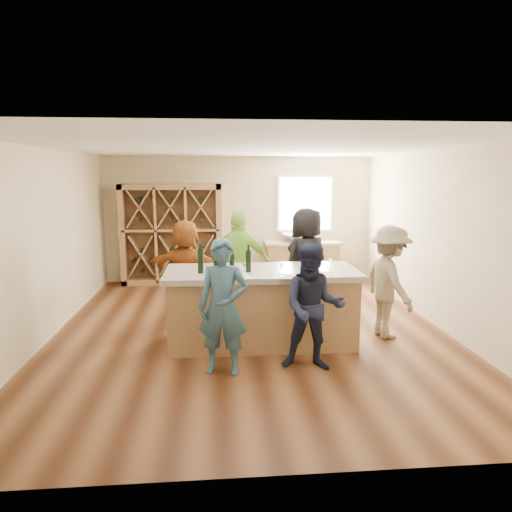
{
  "coord_description": "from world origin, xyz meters",
  "views": [
    {
      "loc": [
        -0.5,
        -6.81,
        2.43
      ],
      "look_at": [
        0.1,
        0.2,
        1.15
      ],
      "focal_mm": 32.0,
      "sensor_mm": 36.0,
      "label": 1
    }
  ],
  "objects": [
    {
      "name": "floor",
      "position": [
        0.0,
        0.0,
        -0.05
      ],
      "size": [
        6.0,
        7.0,
        0.1
      ],
      "primitive_type": "cube",
      "color": "#59331C",
      "rests_on": "ground"
    },
    {
      "name": "ceiling",
      "position": [
        0.0,
        0.0,
        2.85
      ],
      "size": [
        6.0,
        7.0,
        0.1
      ],
      "primitive_type": "cube",
      "color": "white",
      "rests_on": "ground"
    },
    {
      "name": "wall_back",
      "position": [
        0.0,
        3.55,
        1.4
      ],
      "size": [
        6.0,
        0.1,
        2.8
      ],
      "primitive_type": "cube",
      "color": "beige",
      "rests_on": "ground"
    },
    {
      "name": "wall_front",
      "position": [
        0.0,
        -3.55,
        1.4
      ],
      "size": [
        6.0,
        0.1,
        2.8
      ],
      "primitive_type": "cube",
      "color": "beige",
      "rests_on": "ground"
    },
    {
      "name": "wall_left",
      "position": [
        -3.05,
        0.0,
        1.4
      ],
      "size": [
        0.1,
        7.0,
        2.8
      ],
      "primitive_type": "cube",
      "color": "beige",
      "rests_on": "ground"
    },
    {
      "name": "wall_right",
      "position": [
        3.05,
        0.0,
        1.4
      ],
      "size": [
        0.1,
        7.0,
        2.8
      ],
      "primitive_type": "cube",
      "color": "beige",
      "rests_on": "ground"
    },
    {
      "name": "window_frame",
      "position": [
        1.5,
        3.47,
        1.75
      ],
      "size": [
        1.3,
        0.06,
        1.3
      ],
      "primitive_type": "cube",
      "color": "white",
      "rests_on": "wall_back"
    },
    {
      "name": "window_pane",
      "position": [
        1.5,
        3.44,
        1.75
      ],
      "size": [
        1.18,
        0.01,
        1.18
      ],
      "primitive_type": "cube",
      "color": "white",
      "rests_on": "wall_back"
    },
    {
      "name": "wine_rack",
      "position": [
        -1.5,
        3.27,
        1.1
      ],
      "size": [
        2.2,
        0.45,
        2.2
      ],
      "primitive_type": "cube",
      "color": "#997149",
      "rests_on": "floor"
    },
    {
      "name": "back_counter_base",
      "position": [
        1.4,
        3.2,
        0.43
      ],
      "size": [
        1.6,
        0.58,
        0.86
      ],
      "primitive_type": "cube",
      "color": "#997149",
      "rests_on": "floor"
    },
    {
      "name": "back_counter_top",
      "position": [
        1.4,
        3.2,
        0.89
      ],
      "size": [
        1.7,
        0.62,
        0.06
      ],
      "primitive_type": "cube",
      "color": "#A89A8A",
      "rests_on": "back_counter_base"
    },
    {
      "name": "sink",
      "position": [
        1.2,
        3.2,
        1.01
      ],
      "size": [
        0.54,
        0.54,
        0.19
      ],
      "primitive_type": "imported",
      "color": "silver",
      "rests_on": "back_counter_top"
    },
    {
      "name": "faucet",
      "position": [
        1.2,
        3.38,
        1.07
      ],
      "size": [
        0.02,
        0.02,
        0.3
      ],
      "primitive_type": "cylinder",
      "color": "silver",
      "rests_on": "back_counter_top"
    },
    {
      "name": "tasting_counter_base",
      "position": [
        0.12,
        -0.52,
        0.5
      ],
      "size": [
        2.6,
        1.0,
        1.0
      ],
      "primitive_type": "cube",
      "color": "#997149",
      "rests_on": "floor"
    },
    {
      "name": "tasting_counter_top",
      "position": [
        0.12,
        -0.52,
        1.04
      ],
      "size": [
        2.72,
        1.12,
        0.08
      ],
      "primitive_type": "cube",
      "color": "#A89A8A",
      "rests_on": "tasting_counter_base"
    },
    {
      "name": "wine_bottle_a",
      "position": [
        -0.73,
        -0.65,
        1.25
      ],
      "size": [
        0.11,
        0.11,
        0.34
      ],
      "primitive_type": "cylinder",
      "rotation": [
        0.0,
        0.0,
        0.4
      ],
      "color": "black",
      "rests_on": "tasting_counter_top"
    },
    {
      "name": "wine_bottle_b",
      "position": [
        -0.52,
        -0.81,
        1.23
      ],
      "size": [
        0.1,
        0.1,
        0.31
      ],
      "primitive_type": "cylinder",
      "rotation": [
        0.0,
        0.0,
        -0.41
      ],
      "color": "black",
      "rests_on": "tasting_counter_top"
    },
    {
      "name": "wine_bottle_c",
      "position": [
        -0.43,
        -0.61,
        1.22
      ],
      "size": [
        0.09,
        0.09,
        0.28
      ],
      "primitive_type": "cylinder",
      "rotation": [
        0.0,
        0.0,
        0.41
      ],
      "color": "black",
      "rests_on": "tasting_counter_top"
    },
    {
      "name": "wine_bottle_d",
      "position": [
        -0.31,
        -0.72,
        1.22
      ],
      "size": [
        0.08,
        0.08,
        0.27
      ],
      "primitive_type": "cylinder",
      "rotation": [
        0.0,
        0.0,
        -0.27
      ],
      "color": "black",
      "rests_on": "tasting_counter_top"
    },
    {
      "name": "wine_bottle_e",
      "position": [
        -0.08,
        -0.64,
        1.23
      ],
      "size": [
        0.09,
        0.09,
        0.3
      ],
      "primitive_type": "cylinder",
      "rotation": [
        0.0,
        0.0,
        -0.2
      ],
      "color": "black",
      "rests_on": "tasting_counter_top"
    },
    {
      "name": "wine_glass_a",
      "position": [
        -0.16,
        -0.97,
        1.18
      ],
      "size": [
        0.08,
        0.08,
        0.2
      ],
      "primitive_type": "cone",
      "rotation": [
        0.0,
        0.0,
        0.08
      ],
      "color": "white",
      "rests_on": "tasting_counter_top"
    },
    {
      "name": "wine_glass_b",
      "position": [
        0.34,
        -0.96,
        1.18
      ],
      "size": [
        0.1,
        0.1,
        0.2
      ],
      "primitive_type": "cone",
      "rotation": [
        0.0,
        0.0,
        0.44
      ],
      "color": "white",
      "rests_on": "tasting_counter_top"
    },
    {
      "name": "wine_glass_c",
      "position": [
        0.8,
        -0.98,
        1.16
      ],
      "size": [
        0.08,
        0.08,
        0.17
      ],
      "primitive_type": "cone",
      "rotation": [
        0.0,
        0.0,
        -0.4
      ],
      "color": "white",
      "rests_on": "tasting_counter_top"
    },
    {
      "name": "wine_glass_e",
      "position": [
        1.05,
        -0.78,
        1.18
      ],
      "size": [
        0.08,
        0.08,
        0.19
      ],
      "primitive_type": "cone",
      "rotation": [
        0.0,
        0.0,
        0.11
      ],
      "color": "white",
      "rests_on": "tasting_counter_top"
    },
    {
      "name": "tasting_menu_a",
      "position": [
        -0.18,
        -0.93,
        1.08
      ],
      "size": [
        0.32,
        0.37,
        0.0
      ],
      "primitive_type": "cube",
      "rotation": [
        0.0,
        0.0,
        0.32
      ],
      "color": "white",
      "rests_on": "tasting_counter_top"
    },
    {
      "name": "tasting_menu_b",
      "position": [
        0.4,
        -0.96,
        1.08
      ],
      "size": [
        0.24,
        0.32,
        0.0
      ],
      "primitive_type": "cube",
      "rotation": [
        0.0,
        0.0,
        -0.1
      ],
      "color": "white",
      "rests_on": "tasting_counter_top"
    },
    {
      "name": "tasting_menu_c",
      "position": [
        0.94,
        -0.88,
        1.08
      ],
      "size": [
        0.32,
        0.38,
        0.0
      ],
      "primitive_type": "cube",
      "rotation": [
        0.0,
        0.0,
        -0.25
      ],
      "color": "white",
      "rests_on": "tasting_counter_top"
    },
    {
      "name": "person_near_left",
      "position": [
        -0.44,
        -1.48,
        0.84
      ],
      "size": [
        0.68,
        0.54,
        1.67
      ],
      "primitive_type": "imported",
      "rotation": [
        0.0,
        0.0,
        -0.17
      ],
      "color": "#335972",
      "rests_on": "floor"
    },
    {
      "name": "person_near_right",
      "position": [
        0.66,
        -1.47,
        0.8
      ],
      "size": [
        0.84,
        0.56,
        1.6
      ],
      "primitive_type": "imported",
      "rotation": [
        0.0,
        0.0,
        -0.19
      ],
      "color": "#191E38",
      "rests_on": "floor"
    },
    {
      "name": "person_server",
      "position": [
        2.03,
        -0.42,
        0.84
      ],
      "size": [
        0.68,
        1.16,
        1.68
      ],
      "primitive_type": "imported",
      "rotation": [
        0.0,
        0.0,
        1.74
      ],
      "color": "gray",
      "rests_on": "floor"
    },
    {
      "name": "person_far_mid",
      "position": [
        -0.13,
        0.78,
        0.91
      ],
      "size": [
        1.15,
        0.72,
        1.82
      ],
      "primitive_type": "imported",
      "rotation": [
        0.0,
        0.0,
        2.97
      ],
      "color": "#8CC64C",
      "rests_on": "floor"
    },
    {
      "name": "person_far_right",
      "position": [
        1.01,
        0.74,
        0.93
      ],
      "size": [
        1.08,
        0.97,
        1.86
      ],
      "primitive_type": "imported",
      "rotation": [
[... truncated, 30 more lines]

